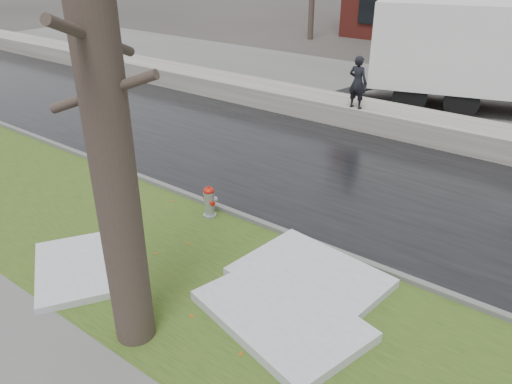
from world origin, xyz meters
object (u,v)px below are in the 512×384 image
Objects in this scene: worker at (358,82)px; box_truck at (496,56)px; tree at (103,99)px; fire_hydrant at (209,200)px.

box_truck is at bearing -120.04° from worker.
tree is 11.49m from worker.
fire_hydrant is 0.45× the size of worker.
fire_hydrant is 0.10× the size of tree.
worker is (-0.18, 7.50, 1.16)m from fire_hydrant.
tree is at bearing -46.89° from fire_hydrant.
box_truck is at bearing 95.79° from fire_hydrant.
worker is at bearing 99.23° from tree.
fire_hydrant is at bearing -119.56° from box_truck.
worker is at bearing 110.24° from fire_hydrant.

